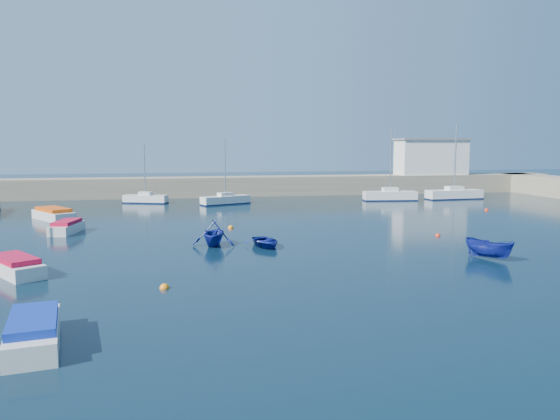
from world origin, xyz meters
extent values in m
plane|color=black|center=(0.00, 0.00, 0.00)|extent=(220.00, 220.00, 0.00)
cube|color=gray|center=(0.00, 46.00, 1.30)|extent=(96.00, 4.50, 2.60)
cube|color=silver|center=(30.00, 46.00, 5.10)|extent=(10.00, 4.00, 5.00)
cube|color=silver|center=(-10.49, 38.53, 0.49)|extent=(5.43, 3.21, 0.99)
cylinder|color=#B7BABC|center=(-10.49, 38.53, 4.00)|extent=(0.15, 0.15, 6.04)
cube|color=silver|center=(-1.22, 35.32, 0.50)|extent=(6.04, 3.80, 0.99)
cylinder|color=#B7BABC|center=(-1.22, 35.32, 4.36)|extent=(0.14, 0.14, 6.74)
cube|color=silver|center=(19.47, 35.75, 0.58)|extent=(6.74, 2.52, 1.17)
cylinder|color=#B7BABC|center=(19.47, 35.75, 4.95)|extent=(0.17, 0.17, 7.57)
cube|color=silver|center=(28.28, 35.86, 0.59)|extent=(7.40, 2.44, 1.18)
cylinder|color=#B7BABC|center=(28.28, 35.86, 5.38)|extent=(0.17, 0.17, 8.40)
cube|color=silver|center=(-15.71, 2.66, 0.37)|extent=(3.89, 4.70, 0.75)
cube|color=#B70D2E|center=(-15.71, 2.66, 0.89)|extent=(3.18, 3.71, 0.28)
cube|color=silver|center=(-15.60, 16.89, 0.37)|extent=(2.24, 4.36, 0.74)
cube|color=#B70D2E|center=(-15.60, 16.89, 0.88)|extent=(1.96, 3.33, 0.28)
cube|color=silver|center=(-18.22, 25.13, 0.42)|extent=(4.68, 5.73, 0.84)
cube|color=#DF4D0C|center=(-18.22, 25.13, 0.99)|extent=(3.84, 4.51, 0.31)
cube|color=silver|center=(-12.16, -8.73, 0.40)|extent=(2.40, 4.88, 0.80)
cube|color=#0D2895|center=(-12.16, -8.73, 0.95)|extent=(2.13, 3.72, 0.30)
imported|color=navy|center=(-1.12, 8.08, 0.34)|extent=(2.89, 3.66, 0.68)
imported|color=navy|center=(-4.56, 9.12, 0.89)|extent=(3.65, 3.99, 1.79)
imported|color=navy|center=(11.70, 1.44, 0.62)|extent=(2.54, 3.43, 1.25)
sphere|color=orange|center=(-7.80, -1.76, 0.00)|extent=(0.48, 0.48, 0.48)
sphere|color=red|center=(12.63, 9.84, 0.00)|extent=(0.40, 0.40, 0.40)
sphere|color=orange|center=(-2.56, 16.91, 0.00)|extent=(0.49, 0.49, 0.49)
sphere|color=red|center=(25.54, 23.97, 0.00)|extent=(0.42, 0.42, 0.42)
camera|label=1|loc=(-7.31, -28.34, 6.98)|focal=35.00mm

